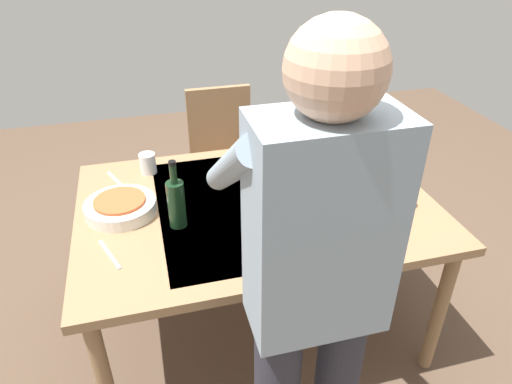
% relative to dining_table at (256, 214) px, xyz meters
% --- Properties ---
extents(ground_plane, '(6.00, 6.00, 0.00)m').
position_rel_dining_table_xyz_m(ground_plane, '(0.00, 0.00, -0.67)').
color(ground_plane, brown).
extents(dining_table, '(1.55, 1.09, 0.74)m').
position_rel_dining_table_xyz_m(dining_table, '(0.00, 0.00, 0.00)').
color(dining_table, '#93704C').
rests_on(dining_table, ground_plane).
extents(chair_near, '(0.40, 0.40, 0.91)m').
position_rel_dining_table_xyz_m(chair_near, '(-0.03, -0.93, -0.14)').
color(chair_near, brown).
rests_on(chair_near, ground_plane).
extents(person_server, '(0.42, 0.61, 1.69)m').
position_rel_dining_table_xyz_m(person_server, '(0.05, 0.81, 0.29)').
color(person_server, '#2D2D38').
rests_on(person_server, ground_plane).
extents(wine_bottle, '(0.07, 0.07, 0.30)m').
position_rel_dining_table_xyz_m(wine_bottle, '(0.35, 0.09, 0.18)').
color(wine_bottle, black).
rests_on(wine_bottle, dining_table).
extents(wine_glass_left, '(0.07, 0.07, 0.15)m').
position_rel_dining_table_xyz_m(wine_glass_left, '(0.04, 0.14, 0.17)').
color(wine_glass_left, white).
rests_on(wine_glass_left, dining_table).
extents(wine_glass_right, '(0.07, 0.07, 0.15)m').
position_rel_dining_table_xyz_m(wine_glass_right, '(-0.37, -0.42, 0.17)').
color(wine_glass_right, white).
rests_on(wine_glass_right, dining_table).
extents(water_cup_near_left, '(0.08, 0.08, 0.10)m').
position_rel_dining_table_xyz_m(water_cup_near_left, '(0.44, -0.39, 0.12)').
color(water_cup_near_left, silver).
rests_on(water_cup_near_left, dining_table).
extents(water_cup_near_right, '(0.07, 0.07, 0.09)m').
position_rel_dining_table_xyz_m(water_cup_near_right, '(-0.61, 0.20, 0.11)').
color(water_cup_near_right, silver).
rests_on(water_cup_near_right, dining_table).
extents(serving_bowl_pasta, '(0.30, 0.30, 0.07)m').
position_rel_dining_table_xyz_m(serving_bowl_pasta, '(0.58, -0.06, 0.10)').
color(serving_bowl_pasta, white).
rests_on(serving_bowl_pasta, dining_table).
extents(side_bowl_salad, '(0.18, 0.18, 0.07)m').
position_rel_dining_table_xyz_m(side_bowl_salad, '(-0.28, 0.03, 0.10)').
color(side_bowl_salad, white).
rests_on(side_bowl_salad, dining_table).
extents(side_bowl_bread, '(0.16, 0.16, 0.07)m').
position_rel_dining_table_xyz_m(side_bowl_bread, '(-0.55, -0.04, 0.10)').
color(side_bowl_bread, white).
rests_on(side_bowl_bread, dining_table).
extents(dinner_plate_near, '(0.23, 0.23, 0.01)m').
position_rel_dining_table_xyz_m(dinner_plate_near, '(-0.33, 0.38, 0.07)').
color(dinner_plate_near, white).
rests_on(dinner_plate_near, dining_table).
extents(table_knife, '(0.08, 0.19, 0.00)m').
position_rel_dining_table_xyz_m(table_knife, '(0.63, 0.22, 0.07)').
color(table_knife, silver).
rests_on(table_knife, dining_table).
extents(table_fork, '(0.08, 0.17, 0.00)m').
position_rel_dining_table_xyz_m(table_fork, '(0.60, -0.36, 0.07)').
color(table_fork, silver).
rests_on(table_fork, dining_table).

